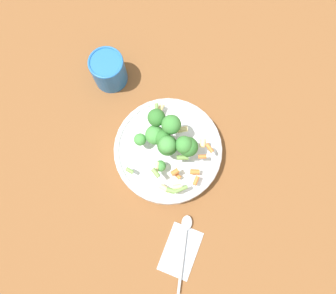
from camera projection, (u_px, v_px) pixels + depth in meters
The scene contains 6 objects.
ground_plane at pixel (168, 153), 0.85m from camera, with size 3.00×3.00×0.00m, color brown.
bowl at pixel (168, 151), 0.83m from camera, with size 0.27×0.27×0.05m.
pasta_salad at pixel (168, 140), 0.75m from camera, with size 0.22×0.20×0.10m.
cup at pixel (109, 70), 0.85m from camera, with size 0.09×0.09×0.09m.
napkin at pixel (181, 251), 0.79m from camera, with size 0.13×0.10×0.01m.
spoon at pixel (185, 239), 0.79m from camera, with size 0.18×0.03×0.01m.
Camera 1 is at (0.18, 0.04, 0.83)m, focal length 35.00 mm.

